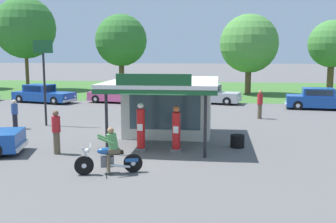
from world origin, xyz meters
The scene contains 20 objects.
ground_plane centered at (0.00, 0.00, 0.00)m, with size 300.00×300.00×0.00m, color #5B5959.
grass_verge_strip centered at (0.00, 30.00, 0.00)m, with size 120.00×24.00×0.01m, color #3D6B2D.
service_station_kiosk centered at (0.05, 4.31, 1.64)m, with size 4.80×6.50×3.24m.
gas_pump_nearside centered at (-0.69, 1.23, 0.92)m, with size 0.44×0.44×2.00m.
gas_pump_offside centered at (0.79, 1.23, 0.86)m, with size 0.44×0.44×1.89m.
motorcycle_with_rider centered at (-1.09, -2.12, 0.65)m, with size 2.19×0.92×1.58m.
parked_car_second_row_spare centered at (1.71, 17.56, 0.70)m, with size 5.29×2.94×1.55m.
parked_car_back_row_centre_right centered at (9.81, 15.08, 0.70)m, with size 5.19×2.44×1.53m.
parked_car_back_row_far_right centered at (-5.69, 17.03, 0.67)m, with size 5.30×2.76×1.46m.
parked_car_back_row_centre_left centered at (-11.84, 16.33, 0.67)m, with size 5.54×3.17×1.49m.
bystander_strolling_foreground centered at (-3.91, 0.19, 0.94)m, with size 0.34×0.34×1.77m.
bystander_chatting_near_pumps centered at (-1.84, 11.28, 0.78)m, with size 0.34×0.34×1.50m.
bystander_admiring_sedan centered at (-8.33, 5.15, 0.82)m, with size 0.34×0.34×1.56m.
bystander_leaning_by_kiosk centered at (5.02, 10.17, 0.95)m, with size 0.34×0.34×1.78m.
tree_oak_far_left centered at (13.74, 27.56, 4.87)m, with size 4.74×4.74×7.35m.
tree_oak_left centered at (-8.05, 27.46, 5.29)m, with size 5.49×5.49×8.15m.
tree_oak_right centered at (-18.47, 26.99, 6.75)m, with size 6.61×6.61×10.06m.
tree_oak_far_right centered at (5.25, 25.51, 4.87)m, with size 5.70×5.70×7.82m.
roadside_pole_sign centered at (-7.07, 6.23, 3.23)m, with size 1.10×0.12×4.72m.
spare_tire_stack centered at (3.33, 2.26, 0.27)m, with size 0.60×0.60×0.54m.
Camera 1 is at (2.49, -14.76, 3.99)m, focal length 42.72 mm.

